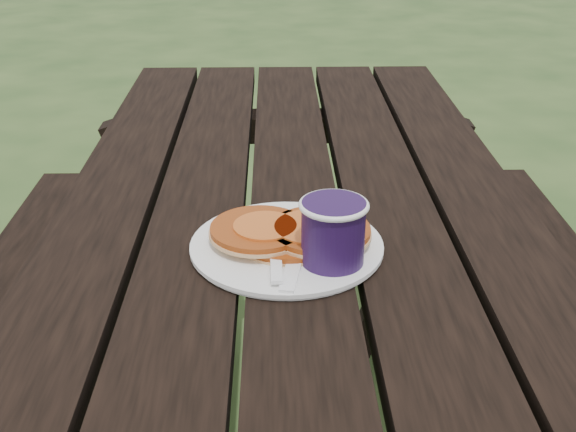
{
  "coord_description": "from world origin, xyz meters",
  "views": [
    {
      "loc": [
        -0.03,
        -0.98,
        1.24
      ],
      "look_at": [
        -0.01,
        -0.09,
        0.8
      ],
      "focal_mm": 45.0,
      "sensor_mm": 36.0,
      "label": 1
    }
  ],
  "objects_px": {
    "picnic_table": "(295,413)",
    "plate": "(287,247)",
    "coffee_cup": "(333,232)",
    "pancake_stack": "(291,233)"
  },
  "relations": [
    {
      "from": "picnic_table",
      "to": "plate",
      "type": "bearing_deg",
      "value": -99.28
    },
    {
      "from": "picnic_table",
      "to": "coffee_cup",
      "type": "height_order",
      "value": "coffee_cup"
    },
    {
      "from": "picnic_table",
      "to": "coffee_cup",
      "type": "relative_size",
      "value": 18.36
    },
    {
      "from": "picnic_table",
      "to": "coffee_cup",
      "type": "xyz_separation_m",
      "value": [
        0.04,
        -0.15,
        0.44
      ]
    },
    {
      "from": "picnic_table",
      "to": "plate",
      "type": "xyz_separation_m",
      "value": [
        -0.02,
        -0.1,
        0.39
      ]
    },
    {
      "from": "plate",
      "to": "pancake_stack",
      "type": "xyz_separation_m",
      "value": [
        0.01,
        0.0,
        0.02
      ]
    },
    {
      "from": "picnic_table",
      "to": "coffee_cup",
      "type": "bearing_deg",
      "value": -73.49
    },
    {
      "from": "plate",
      "to": "coffee_cup",
      "type": "xyz_separation_m",
      "value": [
        0.06,
        -0.05,
        0.05
      ]
    },
    {
      "from": "plate",
      "to": "coffee_cup",
      "type": "bearing_deg",
      "value": -40.94
    },
    {
      "from": "plate",
      "to": "coffee_cup",
      "type": "relative_size",
      "value": 2.68
    }
  ]
}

